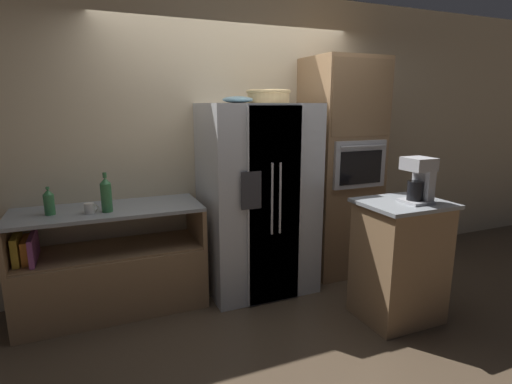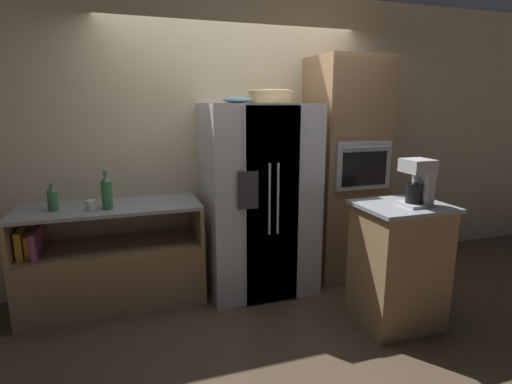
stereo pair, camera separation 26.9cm
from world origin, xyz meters
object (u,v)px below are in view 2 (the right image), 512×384
at_px(refrigerator, 258,199).
at_px(fruit_bowl, 238,100).
at_px(bottle_tall, 107,192).
at_px(wall_oven, 345,169).
at_px(wicker_basket, 270,96).
at_px(coffee_maker, 419,180).
at_px(mug, 91,205).
at_px(bottle_short, 52,198).

relative_size(refrigerator, fruit_bowl, 6.64).
height_order(fruit_bowl, bottle_tall, fruit_bowl).
xyz_separation_m(wall_oven, wicker_basket, (-0.84, -0.04, 0.72)).
distance_m(fruit_bowl, coffee_maker, 1.61).
bearing_deg(bottle_tall, fruit_bowl, -1.43).
distance_m(refrigerator, fruit_bowl, 0.93).
bearing_deg(fruit_bowl, mug, 178.55).
xyz_separation_m(wall_oven, bottle_short, (-2.70, -0.02, -0.10)).
relative_size(wall_oven, bottle_tall, 6.88).
relative_size(wall_oven, fruit_bowl, 8.30).
distance_m(mug, coffee_maker, 2.59).
distance_m(wicker_basket, coffee_maker, 1.48).
distance_m(refrigerator, mug, 1.46).
relative_size(wicker_basket, coffee_maker, 1.14).
distance_m(wall_oven, wicker_basket, 1.10).
distance_m(wicker_basket, bottle_short, 2.03).
distance_m(wall_oven, fruit_bowl, 1.36).
bearing_deg(wicker_basket, bottle_short, 179.40).
xyz_separation_m(bottle_tall, coffee_maker, (2.24, -1.03, 0.15)).
bearing_deg(mug, wall_oven, 2.28).
relative_size(bottle_tall, coffee_maker, 0.90).
bearing_deg(wicker_basket, bottle_tall, -177.70).
bearing_deg(fruit_bowl, coffee_maker, -41.69).
relative_size(wall_oven, mug, 20.05).
xyz_separation_m(bottle_short, coffee_maker, (2.66, -1.10, 0.19)).
bearing_deg(wall_oven, coffee_maker, -92.20).
height_order(refrigerator, bottle_short, refrigerator).
bearing_deg(bottle_tall, mug, 178.40).
distance_m(wicker_basket, mug, 1.81).
height_order(bottle_tall, mug, bottle_tall).
xyz_separation_m(refrigerator, coffee_maker, (0.91, -1.06, 0.31)).
relative_size(wall_oven, coffee_maker, 6.18).
bearing_deg(coffee_maker, wall_oven, 87.80).
relative_size(refrigerator, wicker_basket, 4.35).
distance_m(refrigerator, wall_oven, 0.98).
bearing_deg(refrigerator, coffee_maker, -49.27).
bearing_deg(bottle_short, refrigerator, -1.52).
xyz_separation_m(wicker_basket, bottle_tall, (-1.45, -0.06, -0.78)).
xyz_separation_m(wicker_basket, coffee_maker, (0.79, -1.08, -0.63)).
height_order(wicker_basket, mug, wicker_basket).
height_order(refrigerator, wicker_basket, wicker_basket).
height_order(bottle_short, coffee_maker, coffee_maker).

